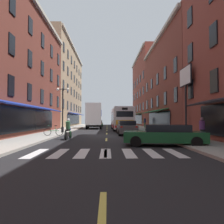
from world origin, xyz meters
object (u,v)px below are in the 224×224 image
Objects in this scene: pedestrian_mid at (202,129)px; bicycle_near at (53,131)px; transit_bus at (121,119)px; sedan_mid at (98,123)px; motorcycle_rider at (68,130)px; pedestrian_near at (145,122)px; billboard_sign at (186,84)px; sedan_far at (165,135)px; sedan_near at (126,128)px; box_truck at (94,116)px; street_lamp_twin at (63,108)px.

bicycle_near is at bearing 164.02° from pedestrian_mid.
sedan_mid is (-3.96, 13.52, -0.99)m from transit_bus.
pedestrian_near reaches higher than motorcycle_rider.
pedestrian_mid is (11.23, -4.75, 0.45)m from bicycle_near.
sedan_mid is at bearing -96.49° from pedestrian_near.
motorcycle_rider is at bearing -92.40° from sedan_mid.
billboard_sign reaches higher than pedestrian_mid.
billboard_sign reaches higher than sedan_far.
sedan_near is 8.68m from pedestrian_mid.
pedestrian_near is at bearing 7.60° from box_truck.
box_truck is at bearing 76.79° from street_lamp_twin.
pedestrian_mid is (9.53, -2.70, 0.25)m from motorcycle_rider.
sedan_near is 7.29m from bicycle_near.
pedestrian_mid reaches higher than motorcycle_rider.
sedan_mid is 32.25m from sedan_far.
street_lamp_twin reaches higher than motorcycle_rider.
pedestrian_near is 0.37× the size of street_lamp_twin.
transit_bus is 6.63m from pedestrian_near.
billboard_sign reaches higher than pedestrian_near.
street_lamp_twin is at bearing 105.98° from motorcycle_rider.
sedan_near reaches higher than sedan_far.
street_lamp_twin is at bearing -103.21° from box_truck.
transit_bus is at bearing -2.71° from pedestrian_near.
transit_bus is at bearing -73.67° from sedan_mid.
billboard_sign is 1.29× the size of sedan_near.
box_truck is 1.52× the size of sedan_mid.
bicycle_near is (-2.59, -15.88, -1.57)m from box_truck.
sedan_near is at bearing 99.72° from sedan_far.
bicycle_near is 0.95× the size of pedestrian_near.
street_lamp_twin is (-2.99, -21.34, 2.18)m from sedan_mid.
motorcycle_rider reaches higher than sedan_mid.
sedan_near reaches higher than sedan_mid.
sedan_near is (4.18, -13.18, -1.33)m from box_truck.
street_lamp_twin is (-11.35, 9.07, 1.92)m from pedestrian_mid.
pedestrian_near is at bearing 91.77° from billboard_sign.
box_truck is 9.87m from sedan_mid.
transit_bus is at bearing 60.64° from bicycle_near.
sedan_far is at bearing -147.81° from pedestrian_mid.
motorcycle_rider is 6.97m from street_lamp_twin.
street_lamp_twin is (-11.37, -12.72, 1.78)m from pedestrian_near.
billboard_sign is 1.25× the size of street_lamp_twin.
street_lamp_twin is at bearing 128.82° from sedan_far.
pedestrian_mid reaches higher than sedan_near.
sedan_mid reaches higher than bicycle_near.
bicycle_near is (-6.82, -12.13, -1.18)m from transit_bus.
sedan_far is at bearing -80.32° from sedan_mid.
box_truck is at bearing 87.15° from motorcycle_rider.
sedan_mid is at bearing 112.34° from pedestrian_mid.
sedan_mid is 2.69× the size of bicycle_near.
bicycle_near is at bearing -88.35° from street_lamp_twin.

